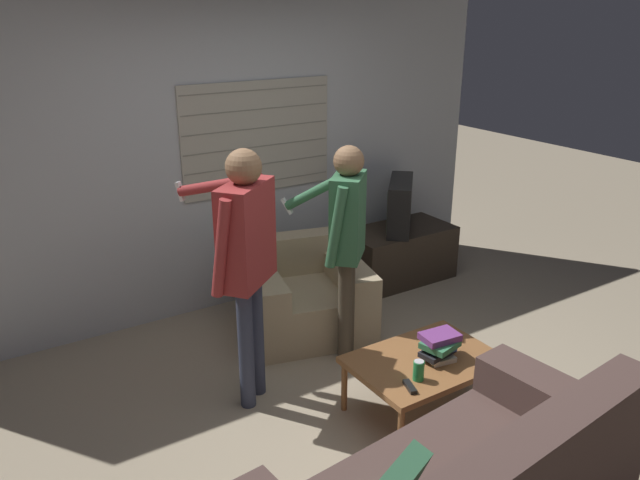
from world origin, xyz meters
TOP-DOWN VIEW (x-y plane):
  - ground_plane at (0.00, 0.00)m, footprint 16.00×16.00m
  - wall_back at (0.01, 2.03)m, footprint 5.20×0.08m
  - armchair_beige at (0.27, 1.23)m, footprint 1.12×1.06m
  - coffee_table at (0.33, -0.13)m, footprint 0.91×0.65m
  - tv_stand at (1.53, 1.59)m, footprint 1.03×0.55m
  - tv at (1.53, 1.60)m, footprint 0.60×0.64m
  - person_left_standing at (-0.54, 0.59)m, footprint 0.53×0.86m
  - person_right_standing at (0.30, 0.70)m, footprint 0.45×0.74m
  - book_stack at (0.40, -0.18)m, footprint 0.27×0.22m
  - soda_can at (0.14, -0.29)m, footprint 0.07×0.07m
  - spare_remote at (0.04, -0.33)m, footprint 0.08×0.14m

SIDE VIEW (x-z plane):
  - ground_plane at x=0.00m, z-range 0.00..0.00m
  - tv_stand at x=1.53m, z-range 0.00..0.51m
  - armchair_beige at x=0.27m, z-range -0.07..0.64m
  - coffee_table at x=0.33m, z-range 0.16..0.54m
  - spare_remote at x=0.04m, z-range 0.39..0.41m
  - soda_can at x=0.14m, z-range 0.39..0.51m
  - book_stack at x=0.40m, z-range 0.39..0.56m
  - tv at x=1.53m, z-range 0.51..0.98m
  - person_right_standing at x=0.30m, z-range 0.20..1.80m
  - person_left_standing at x=-0.54m, z-range 0.24..1.93m
  - wall_back at x=0.01m, z-range 0.01..2.56m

